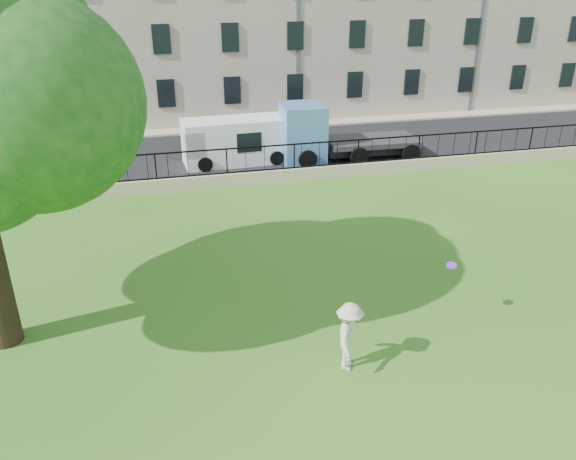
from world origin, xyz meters
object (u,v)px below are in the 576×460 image
object	(u,v)px
frisbee	(451,265)
white_van	(237,141)
red_sedan	(9,166)
man	(349,337)
blue_truck	(349,131)

from	to	relation	value
frisbee	white_van	world-z (taller)	white_van
white_van	frisbee	bearing A→B (deg)	-81.82
red_sedan	man	bearing A→B (deg)	-153.29
frisbee	red_sedan	world-z (taller)	frisbee
man	frisbee	size ratio (longest dim) A/B	6.35
red_sedan	white_van	distance (m)	10.37
man	blue_truck	xyz separation A→B (m)	(5.62, 15.69, 0.56)
red_sedan	blue_truck	world-z (taller)	blue_truck
white_van	blue_truck	distance (m)	5.58
frisbee	blue_truck	distance (m)	14.78
frisbee	blue_truck	world-z (taller)	blue_truck
white_van	blue_truck	size ratio (longest dim) A/B	0.76
white_van	blue_truck	xyz separation A→B (m)	(5.52, -0.75, 0.33)
man	red_sedan	bearing A→B (deg)	55.92
blue_truck	red_sedan	bearing A→B (deg)	179.80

